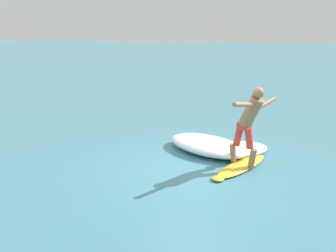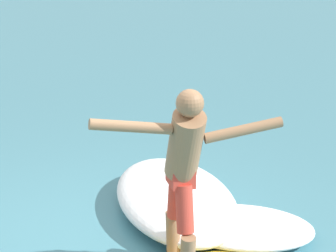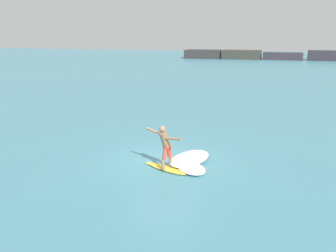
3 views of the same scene
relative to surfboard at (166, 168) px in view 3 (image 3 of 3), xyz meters
name	(u,v)px [view 3 (image 3 of 3)]	position (x,y,z in m)	size (l,w,h in m)	color
ground_plane	(164,160)	(-0.35, 0.88, -0.04)	(200.00, 200.00, 0.00)	teal
rock_jetty_breakwater	(296,56)	(8.97, 62.88, 0.87)	(50.35, 5.08, 5.48)	#2E2B2C
surfboard	(166,168)	(0.00, 0.00, 0.00)	(1.91, 1.08, 0.22)	yellow
surfer	(165,143)	(-0.01, -0.11, 1.04)	(1.54, 0.88, 1.70)	#986D4B
wave_foam_at_tail	(191,168)	(0.92, 0.17, 0.06)	(1.64, 1.67, 0.20)	white
wave_foam_at_nose	(190,159)	(0.69, 0.94, 0.13)	(1.88, 2.41, 0.35)	white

